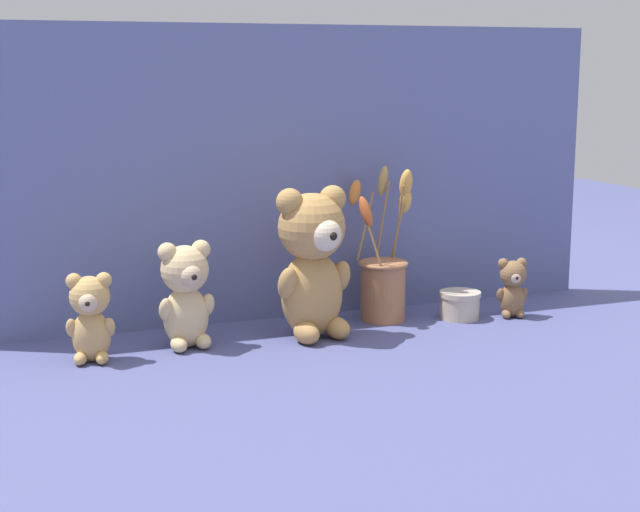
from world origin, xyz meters
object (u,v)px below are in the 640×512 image
at_px(teddy_bear_tiny, 512,286).
at_px(flower_vase, 383,276).
at_px(teddy_bear_medium, 186,293).
at_px(decorative_tin_tall, 460,305).
at_px(teddy_bear_large, 313,260).
at_px(teddy_bear_small, 90,316).

relative_size(teddy_bear_tiny, flower_vase, 0.39).
distance_m(teddy_bear_medium, flower_vase, 0.42).
bearing_deg(teddy_bear_tiny, decorative_tin_tall, 167.06).
xyz_separation_m(teddy_bear_tiny, flower_vase, (-0.25, 0.07, 0.03)).
bearing_deg(teddy_bear_medium, teddy_bear_large, -4.09).
xyz_separation_m(teddy_bear_medium, flower_vase, (0.41, 0.05, -0.01)).
bearing_deg(decorative_tin_tall, teddy_bear_medium, -179.20).
distance_m(teddy_bear_large, decorative_tin_tall, 0.35).
height_order(teddy_bear_large, teddy_bear_small, teddy_bear_large).
bearing_deg(teddy_bear_large, teddy_bear_medium, 175.91).
xyz_separation_m(teddy_bear_large, teddy_bear_tiny, (0.43, 0.00, -0.08)).
xyz_separation_m(teddy_bear_medium, teddy_bear_small, (-0.17, -0.03, -0.02)).
relative_size(teddy_bear_large, teddy_bear_medium, 1.45).
bearing_deg(teddy_bear_medium, teddy_bear_tiny, -1.40).
distance_m(teddy_bear_small, flower_vase, 0.59).
bearing_deg(teddy_bear_small, decorative_tin_tall, 2.61).
bearing_deg(flower_vase, decorative_tin_tall, -17.27).
relative_size(teddy_bear_medium, flower_vase, 0.64).
bearing_deg(teddy_bear_medium, teddy_bear_small, -171.57).
bearing_deg(decorative_tin_tall, teddy_bear_tiny, -12.94).
relative_size(teddy_bear_small, teddy_bear_tiny, 1.29).
height_order(teddy_bear_large, flower_vase, flower_vase).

